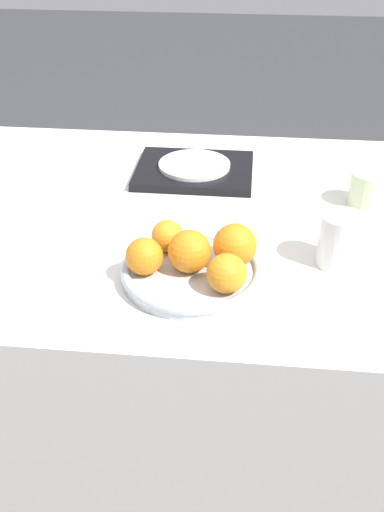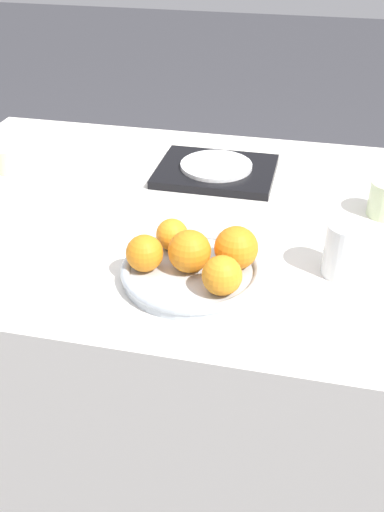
{
  "view_description": "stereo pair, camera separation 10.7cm",
  "coord_description": "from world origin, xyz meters",
  "px_view_note": "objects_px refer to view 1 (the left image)",
  "views": [
    {
      "loc": [
        0.19,
        -1.15,
        1.34
      ],
      "look_at": [
        0.1,
        -0.25,
        0.76
      ],
      "focal_mm": 42.0,
      "sensor_mm": 36.0,
      "label": 1
    },
    {
      "loc": [
        0.3,
        -1.14,
        1.34
      ],
      "look_at": [
        0.1,
        -0.25,
        0.76
      ],
      "focal_mm": 42.0,
      "sensor_mm": 36.0,
      "label": 2
    }
  ],
  "objects_px": {
    "orange_4": "(226,273)",
    "water_glass": "(339,240)",
    "orange_0": "(189,251)",
    "fruit_platter": "(192,272)",
    "cup_2": "(368,189)",
    "serving_tray": "(194,171)",
    "orange_2": "(167,236)",
    "orange_1": "(235,245)",
    "side_plate": "(194,165)",
    "orange_3": "(144,256)"
  },
  "relations": [
    {
      "from": "orange_4",
      "to": "water_glass",
      "type": "height_order",
      "value": "water_glass"
    },
    {
      "from": "orange_0",
      "to": "fruit_platter",
      "type": "bearing_deg",
      "value": -3.51
    },
    {
      "from": "fruit_platter",
      "to": "cup_2",
      "type": "xyz_separation_m",
      "value": [
        0.36,
        0.33,
        0.02
      ]
    },
    {
      "from": "water_glass",
      "to": "serving_tray",
      "type": "height_order",
      "value": "water_glass"
    },
    {
      "from": "orange_2",
      "to": "cup_2",
      "type": "distance_m",
      "value": 0.49
    },
    {
      "from": "orange_0",
      "to": "orange_1",
      "type": "height_order",
      "value": "orange_1"
    },
    {
      "from": "orange_1",
      "to": "cup_2",
      "type": "height_order",
      "value": "orange_1"
    },
    {
      "from": "orange_2",
      "to": "side_plate",
      "type": "distance_m",
      "value": 0.39
    },
    {
      "from": "fruit_platter",
      "to": "orange_4",
      "type": "xyz_separation_m",
      "value": [
        0.07,
        -0.06,
        0.04
      ]
    },
    {
      "from": "water_glass",
      "to": "orange_0",
      "type": "bearing_deg",
      "value": -163.7
    },
    {
      "from": "orange_2",
      "to": "cup_2",
      "type": "bearing_deg",
      "value": 33.11
    },
    {
      "from": "orange_3",
      "to": "cup_2",
      "type": "relative_size",
      "value": 0.83
    },
    {
      "from": "fruit_platter",
      "to": "orange_2",
      "type": "distance_m",
      "value": 0.09
    },
    {
      "from": "water_glass",
      "to": "cup_2",
      "type": "xyz_separation_m",
      "value": [
        0.09,
        0.25,
        -0.01
      ]
    },
    {
      "from": "cup_2",
      "to": "orange_0",
      "type": "bearing_deg",
      "value": -137.52
    },
    {
      "from": "orange_0",
      "to": "orange_3",
      "type": "relative_size",
      "value": 1.15
    },
    {
      "from": "fruit_platter",
      "to": "orange_1",
      "type": "height_order",
      "value": "orange_1"
    },
    {
      "from": "orange_4",
      "to": "side_plate",
      "type": "xyz_separation_m",
      "value": [
        -0.11,
        0.51,
        -0.03
      ]
    },
    {
      "from": "orange_0",
      "to": "side_plate",
      "type": "distance_m",
      "value": 0.45
    },
    {
      "from": "fruit_platter",
      "to": "cup_2",
      "type": "bearing_deg",
      "value": 42.87
    },
    {
      "from": "orange_0",
      "to": "orange_4",
      "type": "bearing_deg",
      "value": -39.07
    },
    {
      "from": "orange_0",
      "to": "serving_tray",
      "type": "relative_size",
      "value": 0.27
    },
    {
      "from": "fruit_platter",
      "to": "side_plate",
      "type": "relative_size",
      "value": 1.48
    },
    {
      "from": "orange_3",
      "to": "side_plate",
      "type": "xyz_separation_m",
      "value": [
        0.04,
        0.47,
        -0.03
      ]
    },
    {
      "from": "serving_tray",
      "to": "cup_2",
      "type": "xyz_separation_m",
      "value": [
        0.4,
        -0.12,
        0.03
      ]
    },
    {
      "from": "orange_0",
      "to": "serving_tray",
      "type": "bearing_deg",
      "value": 94.69
    },
    {
      "from": "orange_2",
      "to": "serving_tray",
      "type": "xyz_separation_m",
      "value": [
        0.01,
        0.39,
        -0.04
      ]
    },
    {
      "from": "orange_1",
      "to": "orange_3",
      "type": "bearing_deg",
      "value": -164.35
    },
    {
      "from": "orange_3",
      "to": "serving_tray",
      "type": "bearing_deg",
      "value": 84.83
    },
    {
      "from": "fruit_platter",
      "to": "side_plate",
      "type": "distance_m",
      "value": 0.45
    },
    {
      "from": "orange_0",
      "to": "serving_tray",
      "type": "xyz_separation_m",
      "value": [
        -0.04,
        0.45,
        -0.05
      ]
    },
    {
      "from": "orange_3",
      "to": "cup_2",
      "type": "xyz_separation_m",
      "value": [
        0.44,
        0.35,
        -0.02
      ]
    },
    {
      "from": "orange_4",
      "to": "side_plate",
      "type": "distance_m",
      "value": 0.52
    },
    {
      "from": "orange_4",
      "to": "serving_tray",
      "type": "distance_m",
      "value": 0.52
    },
    {
      "from": "serving_tray",
      "to": "side_plate",
      "type": "relative_size",
      "value": 1.62
    },
    {
      "from": "fruit_platter",
      "to": "orange_4",
      "type": "relative_size",
      "value": 3.75
    },
    {
      "from": "orange_4",
      "to": "side_plate",
      "type": "relative_size",
      "value": 0.4
    },
    {
      "from": "fruit_platter",
      "to": "orange_0",
      "type": "bearing_deg",
      "value": 176.49
    },
    {
      "from": "side_plate",
      "to": "cup_2",
      "type": "xyz_separation_m",
      "value": [
        0.4,
        -0.12,
        0.01
      ]
    },
    {
      "from": "orange_3",
      "to": "side_plate",
      "type": "relative_size",
      "value": 0.39
    },
    {
      "from": "cup_2",
      "to": "orange_2",
      "type": "bearing_deg",
      "value": -146.89
    },
    {
      "from": "cup_2",
      "to": "fruit_platter",
      "type": "bearing_deg",
      "value": -137.13
    },
    {
      "from": "serving_tray",
      "to": "side_plate",
      "type": "height_order",
      "value": "side_plate"
    },
    {
      "from": "orange_1",
      "to": "orange_2",
      "type": "xyz_separation_m",
      "value": [
        -0.13,
        0.04,
        -0.01
      ]
    },
    {
      "from": "orange_1",
      "to": "serving_tray",
      "type": "xyz_separation_m",
      "value": [
        -0.12,
        0.42,
        -0.05
      ]
    },
    {
      "from": "fruit_platter",
      "to": "orange_3",
      "type": "bearing_deg",
      "value": -168.93
    },
    {
      "from": "orange_2",
      "to": "serving_tray",
      "type": "relative_size",
      "value": 0.22
    },
    {
      "from": "fruit_platter",
      "to": "orange_2",
      "type": "height_order",
      "value": "orange_2"
    },
    {
      "from": "fruit_platter",
      "to": "orange_1",
      "type": "distance_m",
      "value": 0.09
    },
    {
      "from": "orange_0",
      "to": "orange_1",
      "type": "bearing_deg",
      "value": 19.25
    }
  ]
}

